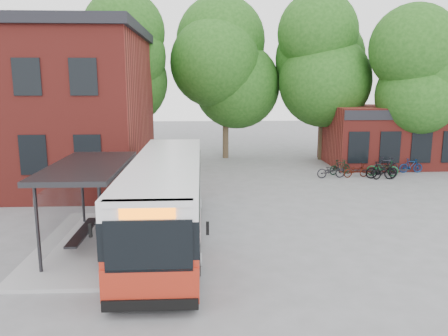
{
  "coord_description": "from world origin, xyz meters",
  "views": [
    {
      "loc": [
        -0.61,
        -15.5,
        5.51
      ],
      "look_at": [
        0.22,
        2.6,
        2.0
      ],
      "focal_mm": 35.0,
      "sensor_mm": 36.0,
      "label": 1
    }
  ],
  "objects_px": {
    "bicycle_0": "(331,171)",
    "bicycle_3": "(381,170)",
    "bicycle_1": "(340,167)",
    "bicycle_5": "(386,166)",
    "city_bus": "(167,199)",
    "bicycle_6": "(382,168)",
    "bicycle_2": "(356,170)",
    "bicycle_7": "(411,166)",
    "bus_shelter": "(90,205)",
    "bicycle_4": "(385,171)"
  },
  "relations": [
    {
      "from": "bicycle_4",
      "to": "bicycle_7",
      "type": "bearing_deg",
      "value": -73.21
    },
    {
      "from": "bicycle_5",
      "to": "bicycle_7",
      "type": "relative_size",
      "value": 1.17
    },
    {
      "from": "bicycle_5",
      "to": "bicycle_6",
      "type": "relative_size",
      "value": 0.95
    },
    {
      "from": "city_bus",
      "to": "bicycle_6",
      "type": "height_order",
      "value": "city_bus"
    },
    {
      "from": "bicycle_7",
      "to": "bus_shelter",
      "type": "bearing_deg",
      "value": 122.88
    },
    {
      "from": "bicycle_0",
      "to": "bicycle_3",
      "type": "height_order",
      "value": "bicycle_3"
    },
    {
      "from": "city_bus",
      "to": "bicycle_5",
      "type": "height_order",
      "value": "city_bus"
    },
    {
      "from": "bus_shelter",
      "to": "bicycle_1",
      "type": "distance_m",
      "value": 16.83
    },
    {
      "from": "bicycle_4",
      "to": "bicycle_7",
      "type": "height_order",
      "value": "bicycle_4"
    },
    {
      "from": "bicycle_1",
      "to": "bicycle_2",
      "type": "xyz_separation_m",
      "value": [
        0.69,
        -0.89,
        -0.05
      ]
    },
    {
      "from": "bicycle_1",
      "to": "bicycle_4",
      "type": "xyz_separation_m",
      "value": [
        2.26,
        -1.38,
        0.0
      ]
    },
    {
      "from": "bicycle_3",
      "to": "bicycle_1",
      "type": "bearing_deg",
      "value": 68.02
    },
    {
      "from": "bicycle_7",
      "to": "bicycle_2",
      "type": "bearing_deg",
      "value": 104.49
    },
    {
      "from": "bicycle_1",
      "to": "bicycle_0",
      "type": "bearing_deg",
      "value": 118.48
    },
    {
      "from": "bicycle_1",
      "to": "bicycle_6",
      "type": "height_order",
      "value": "bicycle_6"
    },
    {
      "from": "bicycle_0",
      "to": "bicycle_5",
      "type": "distance_m",
      "value": 3.8
    },
    {
      "from": "bicycle_7",
      "to": "bicycle_5",
      "type": "bearing_deg",
      "value": 98.95
    },
    {
      "from": "bicycle_3",
      "to": "bicycle_4",
      "type": "distance_m",
      "value": 0.29
    },
    {
      "from": "city_bus",
      "to": "bicycle_1",
      "type": "height_order",
      "value": "city_bus"
    },
    {
      "from": "bicycle_4",
      "to": "bicycle_6",
      "type": "height_order",
      "value": "bicycle_6"
    },
    {
      "from": "bicycle_1",
      "to": "bicycle_3",
      "type": "height_order",
      "value": "bicycle_3"
    },
    {
      "from": "bus_shelter",
      "to": "bicycle_5",
      "type": "bearing_deg",
      "value": 37.21
    },
    {
      "from": "bicycle_0",
      "to": "bicycle_3",
      "type": "xyz_separation_m",
      "value": [
        2.82,
        -0.44,
        0.07
      ]
    },
    {
      "from": "bicycle_1",
      "to": "bicycle_7",
      "type": "distance_m",
      "value": 4.61
    },
    {
      "from": "bus_shelter",
      "to": "bicycle_3",
      "type": "relative_size",
      "value": 4.09
    },
    {
      "from": "bicycle_4",
      "to": "bicycle_6",
      "type": "relative_size",
      "value": 0.96
    },
    {
      "from": "bicycle_6",
      "to": "bus_shelter",
      "type": "bearing_deg",
      "value": 139.43
    },
    {
      "from": "city_bus",
      "to": "bicycle_7",
      "type": "bearing_deg",
      "value": 37.4
    },
    {
      "from": "bicycle_4",
      "to": "city_bus",
      "type": "bearing_deg",
      "value": 109.88
    },
    {
      "from": "bicycle_6",
      "to": "bicycle_7",
      "type": "height_order",
      "value": "bicycle_6"
    },
    {
      "from": "bicycle_3",
      "to": "bicycle_7",
      "type": "relative_size",
      "value": 1.14
    },
    {
      "from": "bus_shelter",
      "to": "bicycle_4",
      "type": "height_order",
      "value": "bus_shelter"
    },
    {
      "from": "bicycle_2",
      "to": "bicycle_4",
      "type": "height_order",
      "value": "bicycle_4"
    },
    {
      "from": "bus_shelter",
      "to": "bicycle_1",
      "type": "bearing_deg",
      "value": 43.27
    },
    {
      "from": "city_bus",
      "to": "bicycle_7",
      "type": "height_order",
      "value": "city_bus"
    },
    {
      "from": "bicycle_2",
      "to": "city_bus",
      "type": "bearing_deg",
      "value": 122.5
    },
    {
      "from": "bicycle_3",
      "to": "bicycle_7",
      "type": "distance_m",
      "value": 3.14
    },
    {
      "from": "city_bus",
      "to": "bicycle_2",
      "type": "height_order",
      "value": "city_bus"
    },
    {
      "from": "bicycle_1",
      "to": "bicycle_5",
      "type": "relative_size",
      "value": 0.88
    },
    {
      "from": "bicycle_6",
      "to": "city_bus",
      "type": "bearing_deg",
      "value": 142.85
    },
    {
      "from": "bicycle_2",
      "to": "bicycle_7",
      "type": "bearing_deg",
      "value": -84.53
    },
    {
      "from": "bicycle_5",
      "to": "bicycle_7",
      "type": "height_order",
      "value": "bicycle_5"
    },
    {
      "from": "bus_shelter",
      "to": "bicycle_2",
      "type": "relative_size",
      "value": 4.4
    },
    {
      "from": "city_bus",
      "to": "bicycle_4",
      "type": "xyz_separation_m",
      "value": [
        11.95,
        9.42,
        -0.98
      ]
    },
    {
      "from": "bicycle_1",
      "to": "bicycle_3",
      "type": "distance_m",
      "value": 2.45
    },
    {
      "from": "bus_shelter",
      "to": "bicycle_3",
      "type": "bearing_deg",
      "value": 35.31
    },
    {
      "from": "bicycle_0",
      "to": "bicycle_1",
      "type": "xyz_separation_m",
      "value": [
        0.84,
        1.0,
        0.02
      ]
    },
    {
      "from": "bicycle_3",
      "to": "bicycle_7",
      "type": "bearing_deg",
      "value": -42.65
    },
    {
      "from": "bicycle_1",
      "to": "bicycle_6",
      "type": "distance_m",
      "value": 2.5
    },
    {
      "from": "city_bus",
      "to": "bicycle_2",
      "type": "distance_m",
      "value": 14.38
    }
  ]
}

